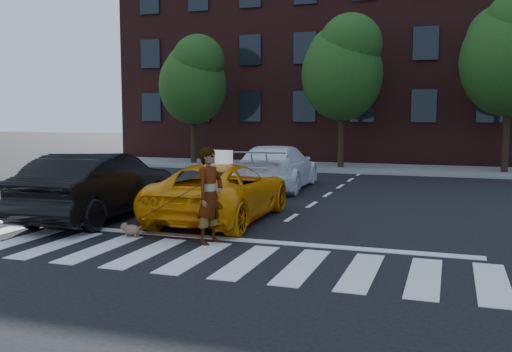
{
  "coord_description": "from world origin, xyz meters",
  "views": [
    {
      "loc": [
        5.33,
        -9.2,
        2.58
      ],
      "look_at": [
        0.89,
        3.72,
        1.1
      ],
      "focal_mm": 40.0,
      "sensor_mm": 36.0,
      "label": 1
    }
  ],
  "objects_px": {
    "taxi": "(222,191)",
    "dog": "(130,229)",
    "woman": "(210,196)",
    "white_suv": "(277,167)",
    "tree_left": "(193,77)",
    "black_sedan": "(99,186)",
    "tree_mid": "(343,64)",
    "tree_right": "(511,49)"
  },
  "relations": [
    {
      "from": "woman",
      "to": "white_suv",
      "type": "bearing_deg",
      "value": 22.05
    },
    {
      "from": "tree_right",
      "to": "white_suv",
      "type": "height_order",
      "value": "tree_right"
    },
    {
      "from": "taxi",
      "to": "black_sedan",
      "type": "distance_m",
      "value": 3.04
    },
    {
      "from": "tree_left",
      "to": "white_suv",
      "type": "height_order",
      "value": "tree_left"
    },
    {
      "from": "tree_mid",
      "to": "dog",
      "type": "relative_size",
      "value": 13.41
    },
    {
      "from": "tree_mid",
      "to": "woman",
      "type": "relative_size",
      "value": 3.67
    },
    {
      "from": "black_sedan",
      "to": "tree_right",
      "type": "bearing_deg",
      "value": -129.18
    },
    {
      "from": "tree_mid",
      "to": "taxi",
      "type": "xyz_separation_m",
      "value": [
        -0.5,
        -13.37,
        -4.15
      ]
    },
    {
      "from": "tree_left",
      "to": "taxi",
      "type": "relative_size",
      "value": 1.29
    },
    {
      "from": "tree_left",
      "to": "tree_right",
      "type": "relative_size",
      "value": 0.84
    },
    {
      "from": "tree_mid",
      "to": "dog",
      "type": "distance_m",
      "value": 16.64
    },
    {
      "from": "taxi",
      "to": "white_suv",
      "type": "height_order",
      "value": "white_suv"
    },
    {
      "from": "black_sedan",
      "to": "dog",
      "type": "relative_size",
      "value": 9.49
    },
    {
      "from": "tree_left",
      "to": "dog",
      "type": "distance_m",
      "value": 17.5
    },
    {
      "from": "white_suv",
      "to": "dog",
      "type": "relative_size",
      "value": 9.93
    },
    {
      "from": "woman",
      "to": "black_sedan",
      "type": "bearing_deg",
      "value": 80.45
    },
    {
      "from": "taxi",
      "to": "dog",
      "type": "height_order",
      "value": "taxi"
    },
    {
      "from": "tree_right",
      "to": "taxi",
      "type": "relative_size",
      "value": 1.53
    },
    {
      "from": "tree_right",
      "to": "dog",
      "type": "xyz_separation_m",
      "value": [
        -8.54,
        -15.89,
        -5.09
      ]
    },
    {
      "from": "black_sedan",
      "to": "woman",
      "type": "height_order",
      "value": "woman"
    },
    {
      "from": "tree_mid",
      "to": "tree_left",
      "type": "bearing_deg",
      "value": 180.0
    },
    {
      "from": "black_sedan",
      "to": "white_suv",
      "type": "distance_m",
      "value": 7.33
    },
    {
      "from": "tree_left",
      "to": "white_suv",
      "type": "relative_size",
      "value": 1.24
    },
    {
      "from": "black_sedan",
      "to": "woman",
      "type": "distance_m",
      "value": 4.04
    },
    {
      "from": "tree_left",
      "to": "dog",
      "type": "relative_size",
      "value": 12.28
    },
    {
      "from": "tree_left",
      "to": "tree_mid",
      "type": "relative_size",
      "value": 0.92
    },
    {
      "from": "black_sedan",
      "to": "dog",
      "type": "distance_m",
      "value": 2.56
    },
    {
      "from": "tree_mid",
      "to": "woman",
      "type": "height_order",
      "value": "tree_mid"
    },
    {
      "from": "tree_mid",
      "to": "white_suv",
      "type": "height_order",
      "value": "tree_mid"
    },
    {
      "from": "dog",
      "to": "tree_mid",
      "type": "bearing_deg",
      "value": 86.46
    },
    {
      "from": "tree_mid",
      "to": "tree_right",
      "type": "height_order",
      "value": "tree_right"
    },
    {
      "from": "black_sedan",
      "to": "taxi",
      "type": "bearing_deg",
      "value": -165.93
    },
    {
      "from": "woman",
      "to": "tree_right",
      "type": "bearing_deg",
      "value": -8.7
    },
    {
      "from": "tree_mid",
      "to": "taxi",
      "type": "distance_m",
      "value": 14.01
    },
    {
      "from": "white_suv",
      "to": "woman",
      "type": "relative_size",
      "value": 2.71
    },
    {
      "from": "tree_mid",
      "to": "woman",
      "type": "distance_m",
      "value": 16.37
    },
    {
      "from": "tree_left",
      "to": "tree_right",
      "type": "distance_m",
      "value": 14.52
    },
    {
      "from": "tree_left",
      "to": "dog",
      "type": "bearing_deg",
      "value": -69.45
    },
    {
      "from": "tree_right",
      "to": "woman",
      "type": "xyz_separation_m",
      "value": [
        -6.71,
        -15.9,
        -4.3
      ]
    },
    {
      "from": "taxi",
      "to": "woman",
      "type": "xyz_separation_m",
      "value": [
        0.79,
        -2.52,
        0.27
      ]
    },
    {
      "from": "tree_right",
      "to": "black_sedan",
      "type": "relative_size",
      "value": 1.53
    },
    {
      "from": "tree_mid",
      "to": "black_sedan",
      "type": "distance_m",
      "value": 15.21
    }
  ]
}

